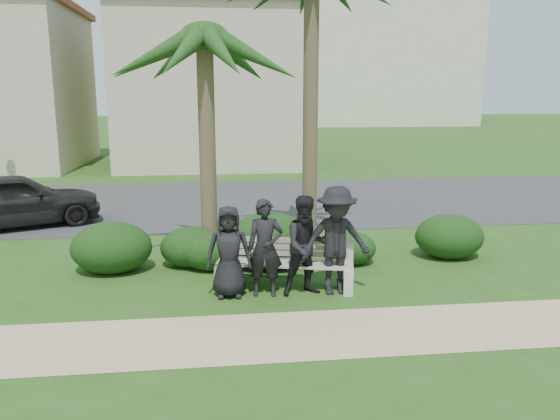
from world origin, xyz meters
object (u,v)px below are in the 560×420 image
Objects in this scene: park_bench at (284,267)px; man_a at (229,252)px; man_b at (265,248)px; man_c at (307,246)px; man_d at (336,241)px; car_a at (15,200)px; palm_left at (204,40)px.

man_a is (-0.95, -0.26, 0.39)m from park_bench.
man_b is 0.69m from man_c.
man_b is at bearing 168.26° from man_c.
car_a is (-6.98, 5.56, -0.22)m from man_d.
man_a is at bearing -160.11° from car_a.
man_d reaches higher than man_b.
man_d is at bearing 4.07° from man_b.
palm_left reaches higher than man_d.
man_d reaches higher than man_c.
park_bench is at bearing -53.35° from palm_left.
palm_left is (-2.11, 2.05, 3.37)m from man_d.
man_d is 4.47m from palm_left.
car_a is at bearing 135.40° from man_a.
park_bench is at bearing 45.85° from man_b.
car_a is (-4.88, 3.51, -3.59)m from palm_left.
man_d is at bearing -44.25° from palm_left.
man_c reaches higher than man_a.
palm_left is (-1.61, 2.04, 3.44)m from man_c.
park_bench is 1.47× the size of man_c.
man_b reaches higher than park_bench.
man_a is at bearing 168.34° from man_c.
man_c is 0.41× the size of car_a.
park_bench is 1.61× the size of man_a.
man_a is 4.05m from palm_left.
man_a is at bearing -176.37° from man_b.
car_a is at bearing 130.55° from man_c.
man_a is at bearing -151.17° from park_bench.
man_a is at bearing -80.56° from palm_left.
palm_left reaches higher than car_a.
car_a is (-5.80, 5.52, -0.12)m from man_b.
man_a is 0.91× the size of man_c.
man_d is (1.78, -0.07, 0.15)m from man_a.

